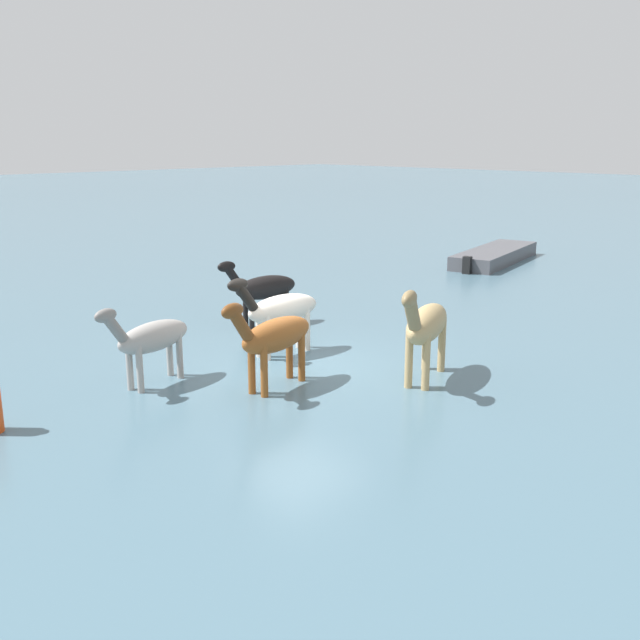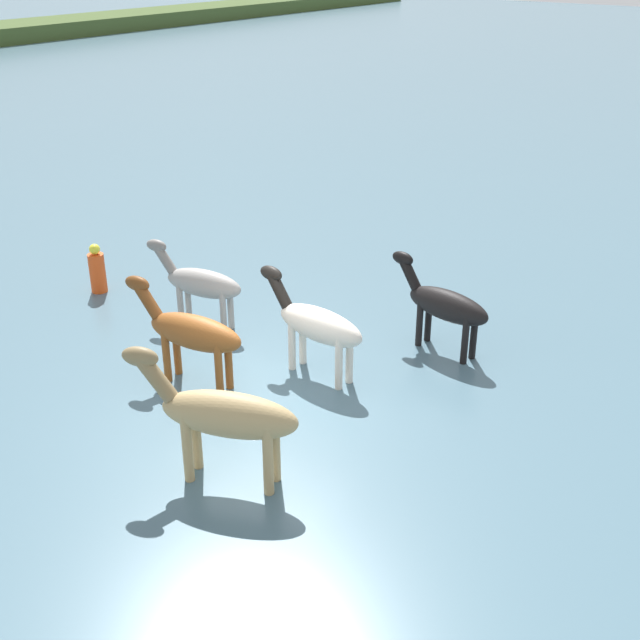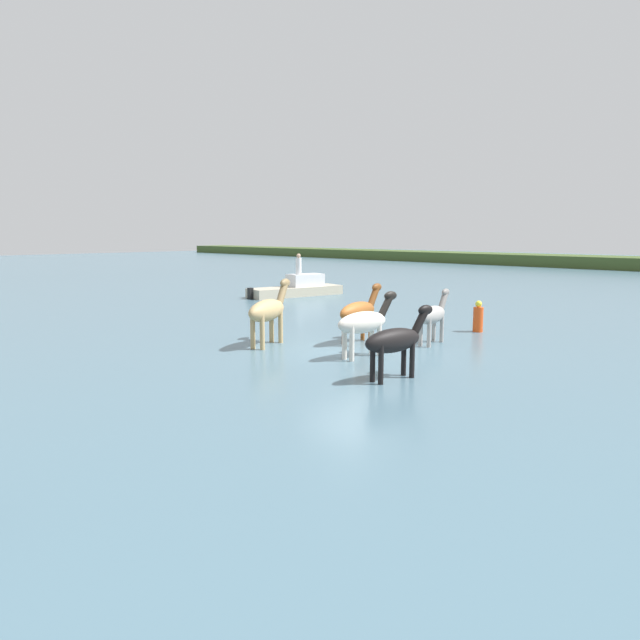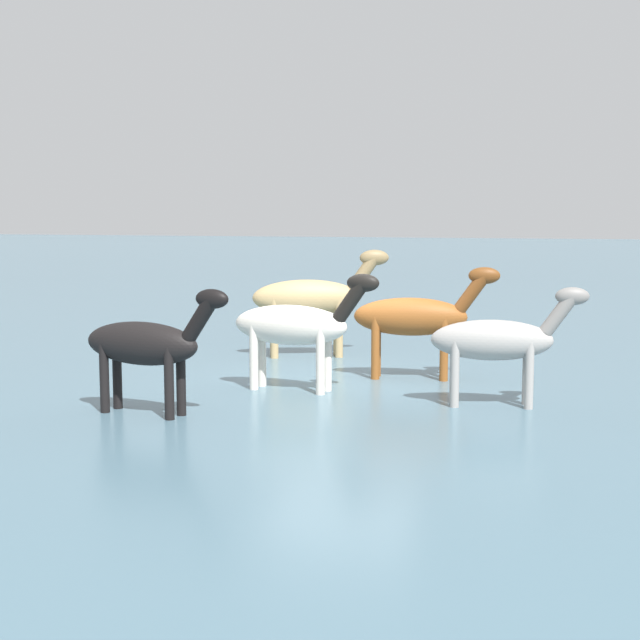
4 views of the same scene
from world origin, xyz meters
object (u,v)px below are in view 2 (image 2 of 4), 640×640
at_px(horse_chestnut_trailing, 317,324).
at_px(horse_lead, 223,414).
at_px(horse_pinto_flank, 201,283).
at_px(buoy_channel_marker, 97,270).
at_px(horse_dun_straggler, 191,332).
at_px(horse_rear_stallion, 444,305).

height_order(horse_chestnut_trailing, horse_lead, horse_lead).
distance_m(horse_pinto_flank, buoy_channel_marker, 3.15).
relative_size(horse_lead, horse_dun_straggler, 1.07).
height_order(horse_rear_stallion, horse_lead, horse_lead).
bearing_deg(horse_dun_straggler, horse_rear_stallion, -137.04).
distance_m(horse_chestnut_trailing, horse_pinto_flank, 3.13).
xyz_separation_m(horse_rear_stallion, horse_lead, (-5.53, 0.57, 0.16)).
bearing_deg(horse_chestnut_trailing, horse_rear_stallion, -118.66).
bearing_deg(horse_lead, horse_chestnut_trailing, -98.20).
distance_m(horse_lead, horse_pinto_flank, 5.31).
bearing_deg(horse_pinto_flank, horse_lead, 126.93).
bearing_deg(horse_pinto_flank, horse_chestnut_trailing, 164.85).
height_order(horse_chestnut_trailing, horse_pinto_flank, horse_chestnut_trailing).
xyz_separation_m(horse_chestnut_trailing, buoy_channel_marker, (0.07, 6.23, -0.51)).
bearing_deg(horse_lead, buoy_channel_marker, -47.83).
bearing_deg(horse_pinto_flank, buoy_channel_marker, -8.28).
relative_size(horse_chestnut_trailing, horse_pinto_flank, 1.07).
relative_size(horse_lead, horse_pinto_flank, 1.16).
distance_m(horse_lead, buoy_channel_marker, 7.86).
relative_size(horse_pinto_flank, horse_dun_straggler, 0.92).
bearing_deg(horse_chestnut_trailing, horse_lead, 107.47).
xyz_separation_m(horse_lead, buoy_channel_marker, (3.40, 7.05, -0.62)).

